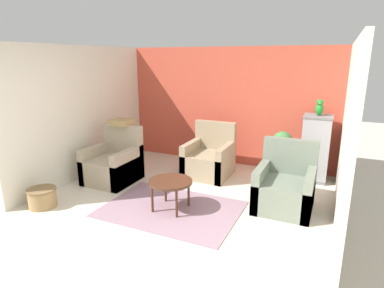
{
  "coord_description": "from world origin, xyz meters",
  "views": [
    {
      "loc": [
        2.09,
        -2.78,
        2.21
      ],
      "look_at": [
        0.0,
        1.81,
        0.85
      ],
      "focal_mm": 30.0,
      "sensor_mm": 36.0,
      "label": 1
    }
  ],
  "objects_px": {
    "armchair_right": "(285,188)",
    "parrot": "(320,108)",
    "coffee_table": "(171,183)",
    "armchair_middle": "(209,160)",
    "potted_plant": "(282,147)",
    "wicker_basket": "(42,197)",
    "armchair_left": "(114,165)",
    "birdcage": "(315,148)"
  },
  "relations": [
    {
      "from": "armchair_middle",
      "to": "parrot",
      "type": "distance_m",
      "value": 2.2
    },
    {
      "from": "armchair_right",
      "to": "wicker_basket",
      "type": "distance_m",
      "value": 3.7
    },
    {
      "from": "armchair_right",
      "to": "birdcage",
      "type": "xyz_separation_m",
      "value": [
        0.3,
        1.4,
        0.3
      ]
    },
    {
      "from": "coffee_table",
      "to": "armchair_middle",
      "type": "height_order",
      "value": "armchair_middle"
    },
    {
      "from": "coffee_table",
      "to": "armchair_right",
      "type": "xyz_separation_m",
      "value": [
        1.53,
        0.78,
        -0.11
      ]
    },
    {
      "from": "armchair_middle",
      "to": "wicker_basket",
      "type": "relative_size",
      "value": 2.33
    },
    {
      "from": "armchair_right",
      "to": "birdcage",
      "type": "bearing_deg",
      "value": 77.68
    },
    {
      "from": "parrot",
      "to": "potted_plant",
      "type": "xyz_separation_m",
      "value": [
        -0.6,
        0.03,
        -0.79
      ]
    },
    {
      "from": "birdcage",
      "to": "potted_plant",
      "type": "relative_size",
      "value": 1.42
    },
    {
      "from": "potted_plant",
      "to": "wicker_basket",
      "type": "distance_m",
      "value": 4.27
    },
    {
      "from": "coffee_table",
      "to": "armchair_middle",
      "type": "xyz_separation_m",
      "value": [
        -0.02,
        1.62,
        -0.11
      ]
    },
    {
      "from": "coffee_table",
      "to": "armchair_left",
      "type": "relative_size",
      "value": 0.64
    },
    {
      "from": "armchair_left",
      "to": "wicker_basket",
      "type": "distance_m",
      "value": 1.38
    },
    {
      "from": "coffee_table",
      "to": "armchair_right",
      "type": "height_order",
      "value": "armchair_right"
    },
    {
      "from": "armchair_middle",
      "to": "armchair_right",
      "type": "bearing_deg",
      "value": -28.4
    },
    {
      "from": "birdcage",
      "to": "potted_plant",
      "type": "distance_m",
      "value": 0.61
    },
    {
      "from": "armchair_middle",
      "to": "wicker_basket",
      "type": "xyz_separation_m",
      "value": [
        -1.82,
        -2.35,
        -0.16
      ]
    },
    {
      "from": "armchair_middle",
      "to": "birdcage",
      "type": "bearing_deg",
      "value": 16.58
    },
    {
      "from": "armchair_middle",
      "to": "wicker_basket",
      "type": "distance_m",
      "value": 2.97
    },
    {
      "from": "armchair_right",
      "to": "parrot",
      "type": "height_order",
      "value": "parrot"
    },
    {
      "from": "armchair_left",
      "to": "birdcage",
      "type": "relative_size",
      "value": 0.82
    },
    {
      "from": "armchair_middle",
      "to": "birdcage",
      "type": "distance_m",
      "value": 1.97
    },
    {
      "from": "birdcage",
      "to": "potted_plant",
      "type": "height_order",
      "value": "birdcage"
    },
    {
      "from": "armchair_left",
      "to": "potted_plant",
      "type": "xyz_separation_m",
      "value": [
        2.75,
        1.6,
        0.26
      ]
    },
    {
      "from": "wicker_basket",
      "to": "parrot",
      "type": "bearing_deg",
      "value": 38.28
    },
    {
      "from": "armchair_left",
      "to": "birdcage",
      "type": "xyz_separation_m",
      "value": [
        3.35,
        1.57,
        0.3
      ]
    },
    {
      "from": "armchair_right",
      "to": "parrot",
      "type": "relative_size",
      "value": 3.4
    },
    {
      "from": "armchair_left",
      "to": "wicker_basket",
      "type": "bearing_deg",
      "value": -103.69
    },
    {
      "from": "armchair_middle",
      "to": "wicker_basket",
      "type": "bearing_deg",
      "value": -127.75
    },
    {
      "from": "coffee_table",
      "to": "parrot",
      "type": "distance_m",
      "value": 3.0
    },
    {
      "from": "armchair_right",
      "to": "potted_plant",
      "type": "xyz_separation_m",
      "value": [
        -0.3,
        1.43,
        0.26
      ]
    },
    {
      "from": "parrot",
      "to": "armchair_right",
      "type": "bearing_deg",
      "value": -102.3
    },
    {
      "from": "wicker_basket",
      "to": "potted_plant",
      "type": "bearing_deg",
      "value": 43.66
    },
    {
      "from": "armchair_left",
      "to": "armchair_middle",
      "type": "bearing_deg",
      "value": 34.18
    },
    {
      "from": "potted_plant",
      "to": "parrot",
      "type": "bearing_deg",
      "value": -2.99
    },
    {
      "from": "armchair_right",
      "to": "parrot",
      "type": "bearing_deg",
      "value": 77.7
    },
    {
      "from": "armchair_middle",
      "to": "parrot",
      "type": "xyz_separation_m",
      "value": [
        1.86,
        0.56,
        1.04
      ]
    },
    {
      "from": "coffee_table",
      "to": "armchair_middle",
      "type": "bearing_deg",
      "value": 90.8
    },
    {
      "from": "armchair_right",
      "to": "birdcage",
      "type": "distance_m",
      "value": 1.46
    },
    {
      "from": "armchair_right",
      "to": "armchair_middle",
      "type": "relative_size",
      "value": 1.0
    },
    {
      "from": "armchair_middle",
      "to": "potted_plant",
      "type": "distance_m",
      "value": 1.41
    },
    {
      "from": "coffee_table",
      "to": "parrot",
      "type": "relative_size",
      "value": 2.19
    }
  ]
}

